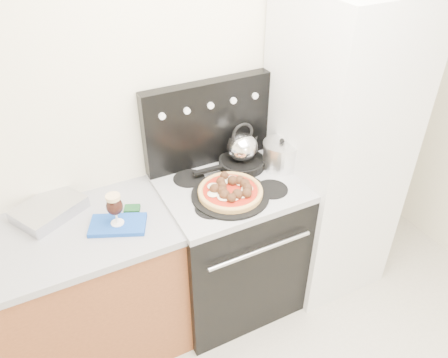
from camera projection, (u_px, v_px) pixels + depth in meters
room_shell at (324, 243)px, 1.56m from camera, size 3.52×3.01×2.52m
base_cabinet at (42, 312)px, 2.31m from camera, size 1.45×0.60×0.86m
countertop at (19, 250)px, 2.05m from camera, size 1.48×0.63×0.04m
stove_body at (229, 247)px, 2.70m from camera, size 0.76×0.65×0.88m
cooktop at (230, 187)px, 2.43m from camera, size 0.76×0.65×0.04m
backguard at (207, 123)px, 2.48m from camera, size 0.76×0.08×0.50m
fridge at (334, 152)px, 2.65m from camera, size 0.64×0.68×1.90m
foil_sheet at (49, 209)px, 2.22m from camera, size 0.40×0.36×0.06m
oven_mitt at (118, 225)px, 2.15m from camera, size 0.31×0.25×0.02m
beer_glass at (115, 209)px, 2.10m from camera, size 0.10×0.10×0.17m
pizza_pan at (230, 195)px, 2.33m from camera, size 0.45×0.45×0.01m
pizza at (230, 190)px, 2.31m from camera, size 0.38×0.38×0.05m
skillet at (242, 163)px, 2.56m from camera, size 0.28×0.28×0.05m
tea_kettle at (242, 145)px, 2.49m from camera, size 0.20×0.20×0.20m
stock_pot at (281, 156)px, 2.52m from camera, size 0.26×0.26×0.15m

